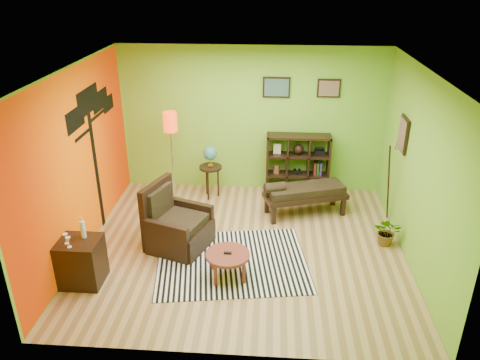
# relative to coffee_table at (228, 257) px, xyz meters

# --- Properties ---
(ground) EXTENTS (5.00, 5.00, 0.00)m
(ground) POSITION_rel_coffee_table_xyz_m (0.18, 0.76, -0.33)
(ground) COLOR tan
(ground) RESTS_ON ground
(room_shell) EXTENTS (5.04, 4.54, 2.82)m
(room_shell) POSITION_rel_coffee_table_xyz_m (0.09, 0.78, 1.47)
(room_shell) COLOR #7EC432
(room_shell) RESTS_ON ground
(zebra_rug) EXTENTS (2.47, 2.06, 0.01)m
(zebra_rug) POSITION_rel_coffee_table_xyz_m (0.03, 0.36, -0.33)
(zebra_rug) COLOR white
(zebra_rug) RESTS_ON ground
(coffee_table) EXTENTS (0.63, 0.63, 0.41)m
(coffee_table) POSITION_rel_coffee_table_xyz_m (0.00, 0.00, 0.00)
(coffee_table) COLOR maroon
(coffee_table) RESTS_ON ground
(armchair) EXTENTS (1.09, 1.08, 1.05)m
(armchair) POSITION_rel_coffee_table_xyz_m (-0.90, 0.77, -0.02)
(armchair) COLOR black
(armchair) RESTS_ON ground
(side_cabinet) EXTENTS (0.57, 0.52, 0.99)m
(side_cabinet) POSITION_rel_coffee_table_xyz_m (-2.02, -0.27, 0.01)
(side_cabinet) COLOR black
(side_cabinet) RESTS_ON ground
(floor_lamp) EXTENTS (0.26, 0.26, 1.74)m
(floor_lamp) POSITION_rel_coffee_table_xyz_m (-1.24, 2.32, 1.07)
(floor_lamp) COLOR silver
(floor_lamp) RESTS_ON ground
(globe_table) EXTENTS (0.42, 0.42, 1.04)m
(globe_table) POSITION_rel_coffee_table_xyz_m (-0.57, 2.52, 0.45)
(globe_table) COLOR black
(globe_table) RESTS_ON ground
(cube_shelf) EXTENTS (1.20, 0.35, 1.20)m
(cube_shelf) POSITION_rel_coffee_table_xyz_m (1.09, 2.79, 0.27)
(cube_shelf) COLOR black
(cube_shelf) RESTS_ON ground
(bench) EXTENTS (1.55, 0.94, 0.68)m
(bench) POSITION_rel_coffee_table_xyz_m (1.16, 1.94, 0.10)
(bench) COLOR black
(bench) RESTS_ON ground
(potted_plant) EXTENTS (0.53, 0.56, 0.36)m
(potted_plant) POSITION_rel_coffee_table_xyz_m (2.45, 1.03, -0.15)
(potted_plant) COLOR #26661E
(potted_plant) RESTS_ON ground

